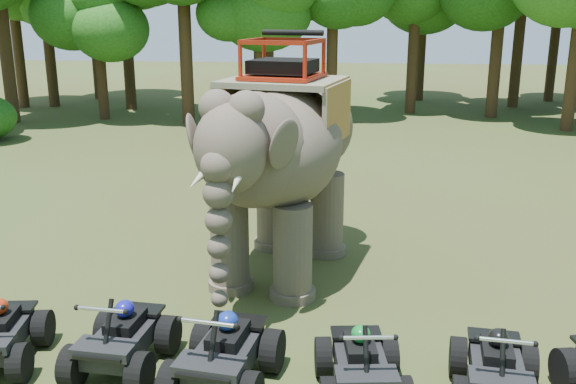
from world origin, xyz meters
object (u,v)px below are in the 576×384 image
Objects in this scene: elephant at (282,157)px; atv_2 at (224,344)px; atv_4 at (498,360)px; atv_3 at (361,356)px; atv_1 at (122,330)px.

elephant is 3.12× the size of atv_2.
elephant is 5.74m from atv_4.
atv_2 is 1.91m from atv_3.
atv_2 is at bearing -172.38° from atv_4.
atv_1 is at bearing 167.31° from atv_3.
atv_4 reaches higher than atv_3.
elephant is 4.66m from atv_2.
atv_4 is (3.76, 0.10, -0.06)m from atv_2.
atv_1 is 3.55m from atv_3.
elephant is 3.32× the size of atv_1.
atv_4 is (3.45, -4.23, -1.77)m from elephant.
elephant is 3.47× the size of atv_3.
elephant reaches higher than atv_4.
elephant is 4.76m from atv_1.
elephant reaches higher than atv_2.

